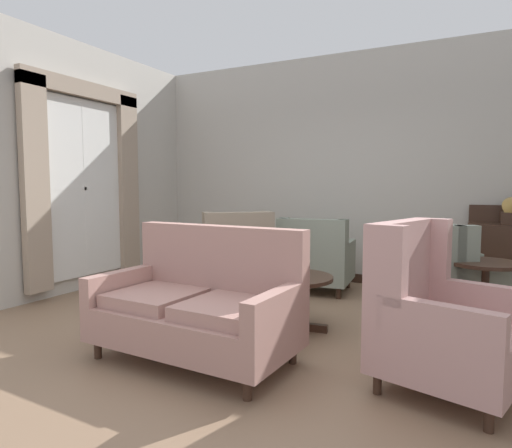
% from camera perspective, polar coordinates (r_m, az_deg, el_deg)
% --- Properties ---
extents(ground, '(8.56, 8.56, 0.00)m').
position_cam_1_polar(ground, '(3.96, 1.39, -15.00)').
color(ground, '#896B51').
extents(wall_back, '(6.28, 0.08, 3.18)m').
position_cam_1_polar(wall_back, '(6.38, 12.46, 6.94)').
color(wall_back, '#BCB7AD').
rests_on(wall_back, ground).
extents(wall_left, '(0.08, 3.93, 3.18)m').
position_cam_1_polar(wall_left, '(6.29, -21.13, 6.76)').
color(wall_left, '#BCB7AD').
rests_on(wall_left, ground).
extents(baseboard_back, '(6.12, 0.03, 0.12)m').
position_cam_1_polar(baseboard_back, '(6.45, 12.09, -6.76)').
color(baseboard_back, '#382319').
rests_on(baseboard_back, ground).
extents(window_with_curtains, '(0.12, 1.82, 2.55)m').
position_cam_1_polar(window_with_curtains, '(6.16, -21.04, 5.74)').
color(window_with_curtains, silver).
extents(coffee_table, '(0.80, 0.80, 0.51)m').
position_cam_1_polar(coffee_table, '(4.24, 4.41, -8.00)').
color(coffee_table, '#382319').
rests_on(coffee_table, ground).
extents(porcelain_vase, '(0.16, 0.16, 0.37)m').
position_cam_1_polar(porcelain_vase, '(4.25, 4.14, -4.30)').
color(porcelain_vase, beige).
rests_on(porcelain_vase, coffee_table).
extents(settee, '(1.61, 0.91, 1.02)m').
position_cam_1_polar(settee, '(3.55, -7.36, -10.44)').
color(settee, tan).
rests_on(settee, ground).
extents(armchair_near_sideboard, '(1.16, 1.17, 1.03)m').
position_cam_1_polar(armchair_near_sideboard, '(4.52, 24.37, -7.19)').
color(armchair_near_sideboard, gray).
rests_on(armchair_near_sideboard, ground).
extents(armchair_beside_settee, '(1.02, 1.03, 1.11)m').
position_cam_1_polar(armchair_beside_settee, '(3.23, 22.28, -11.42)').
color(armchair_beside_settee, tan).
rests_on(armchair_beside_settee, ground).
extents(armchair_back_corner, '(0.92, 0.87, 0.95)m').
position_cam_1_polar(armchair_back_corner, '(5.71, 7.68, -4.56)').
color(armchair_back_corner, gray).
rests_on(armchair_back_corner, ground).
extents(armchair_near_window, '(1.16, 1.16, 1.05)m').
position_cam_1_polar(armchair_near_window, '(5.37, -2.69, -4.88)').
color(armchair_near_window, gray).
rests_on(armchair_near_window, ground).
extents(side_table, '(0.56, 0.56, 0.73)m').
position_cam_1_polar(side_table, '(4.17, 27.22, -8.20)').
color(side_table, '#382319').
rests_on(side_table, ground).
extents(sideboard, '(0.92, 0.44, 1.12)m').
position_cam_1_polar(sideboard, '(5.94, 29.86, -3.84)').
color(sideboard, '#382319').
rests_on(sideboard, ground).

